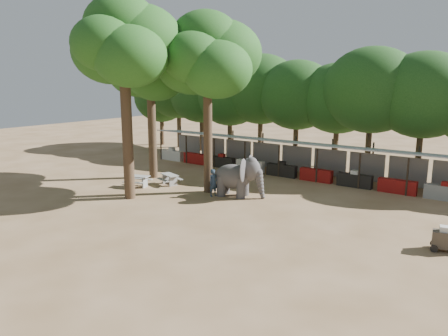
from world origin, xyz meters
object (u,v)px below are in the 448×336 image
Objects in this scene: elephant at (239,176)px; yard_tree_center at (124,44)px; picnic_table_near at (138,180)px; cart_front at (445,239)px; handler at (213,183)px; yard_tree_left at (150,65)px; picnic_table_far at (170,178)px; yard_tree_back at (207,57)px.

yard_tree_center is at bearing -156.69° from elephant.
picnic_table_near is 1.53× the size of cart_front.
handler is at bearing -159.00° from elephant.
elephant reaches higher than cart_front.
cart_front is at bearing -8.36° from yard_tree_left.
handler is (7.04, -1.80, -7.34)m from yard_tree_left.
elephant is 7.23m from picnic_table_near.
picnic_table_far is at bearing -23.65° from yard_tree_left.
yard_tree_center is 9.07m from picnic_table_near.
yard_tree_left reaches higher than elephant.
yard_tree_center is 1.06× the size of yard_tree_back.
cart_front is (20.43, -3.00, -7.66)m from yard_tree_left.
cart_front is (18.98, -0.04, 0.03)m from picnic_table_near.
picnic_table_far is at bearing -176.48° from yard_tree_back.
yard_tree_left is at bearing 160.00° from cart_front.
yard_tree_back is 16.62m from cart_front.
picnic_table_far is (-4.29, 0.60, -0.38)m from handler.
handler is at bearing -6.76° from picnic_table_near.
yard_tree_left is 10.87m from elephant.
yard_tree_center is at bearing -126.86° from yard_tree_back.
yard_tree_left is 0.92× the size of yard_tree_center.
yard_tree_center is 9.52m from picnic_table_far.
picnic_table_near is at bearing -63.99° from yard_tree_left.
yard_tree_left is 0.97× the size of yard_tree_back.
elephant reaches higher than picnic_table_near.
picnic_table_near is at bearing 115.95° from handler.
yard_tree_back is at bearing 160.46° from cart_front.
yard_tree_back is at bearing -9.46° from yard_tree_left.
yard_tree_left is 5.75× the size of picnic_table_near.
picnic_table_near is at bearing -156.66° from yard_tree_back.
yard_tree_center is 10.41m from elephant.
elephant is (2.33, 0.12, -7.27)m from yard_tree_back.
handler is (4.03, 3.20, -8.35)m from yard_tree_center.
yard_tree_back is 5.93× the size of picnic_table_near.
cart_front is (17.69, -1.80, 0.06)m from picnic_table_far.
handler is at bearing -14.35° from yard_tree_left.
yard_tree_left is at bearing 89.82° from handler.
yard_tree_left is 22.02m from cart_front.
elephant is at bearing -40.42° from handler.
cart_front is (14.43, -2.00, -8.00)m from yard_tree_back.
yard_tree_center is 5.04m from yard_tree_back.
yard_tree_back reaches higher than picnic_table_far.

